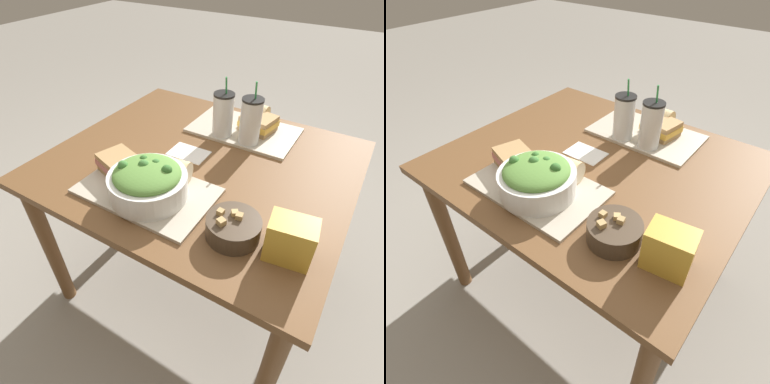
# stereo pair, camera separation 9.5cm
# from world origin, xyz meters

# --- Properties ---
(ground_plane) EXTENTS (12.00, 12.00, 0.00)m
(ground_plane) POSITION_xyz_m (0.00, 0.00, 0.00)
(ground_plane) COLOR gray
(dining_table) EXTENTS (1.10, 0.97, 0.73)m
(dining_table) POSITION_xyz_m (0.00, 0.00, 0.63)
(dining_table) COLOR brown
(dining_table) RESTS_ON ground_plane
(tray_near) EXTENTS (0.45, 0.28, 0.01)m
(tray_near) POSITION_xyz_m (-0.06, -0.26, 0.74)
(tray_near) COLOR #BCB29E
(tray_near) RESTS_ON dining_table
(tray_far) EXTENTS (0.45, 0.28, 0.01)m
(tray_far) POSITION_xyz_m (0.05, 0.29, 0.74)
(tray_far) COLOR #BCB29E
(tray_far) RESTS_ON dining_table
(salad_bowl) EXTENTS (0.25, 0.25, 0.12)m
(salad_bowl) POSITION_xyz_m (-0.03, -0.28, 0.80)
(salad_bowl) COLOR white
(salad_bowl) RESTS_ON tray_near
(soup_bowl) EXTENTS (0.16, 0.16, 0.08)m
(soup_bowl) POSITION_xyz_m (0.27, -0.29, 0.76)
(soup_bowl) COLOR #473828
(soup_bowl) RESTS_ON dining_table
(sandwich_near) EXTENTS (0.17, 0.15, 0.06)m
(sandwich_near) POSITION_xyz_m (-0.20, -0.23, 0.77)
(sandwich_near) COLOR tan
(sandwich_near) RESTS_ON tray_near
(baguette_near) EXTENTS (0.12, 0.09, 0.08)m
(baguette_near) POSITION_xyz_m (-0.01, -0.16, 0.78)
(baguette_near) COLOR #DBBC84
(baguette_near) RESTS_ON tray_near
(sandwich_far) EXTENTS (0.15, 0.14, 0.06)m
(sandwich_far) POSITION_xyz_m (0.10, 0.31, 0.77)
(sandwich_far) COLOR tan
(sandwich_far) RESTS_ON tray_far
(baguette_far) EXTENTS (0.10, 0.08, 0.08)m
(baguette_far) POSITION_xyz_m (0.07, 0.38, 0.78)
(baguette_far) COLOR #DBBC84
(baguette_far) RESTS_ON tray_far
(drink_cup_dark) EXTENTS (0.08, 0.08, 0.24)m
(drink_cup_dark) POSITION_xyz_m (-0.01, 0.20, 0.82)
(drink_cup_dark) COLOR silver
(drink_cup_dark) RESTS_ON tray_far
(drink_cup_red) EXTENTS (0.08, 0.08, 0.25)m
(drink_cup_red) POSITION_xyz_m (0.11, 0.20, 0.83)
(drink_cup_red) COLOR silver
(drink_cup_red) RESTS_ON tray_far
(chip_bag) EXTENTS (0.13, 0.10, 0.12)m
(chip_bag) POSITION_xyz_m (0.43, -0.28, 0.79)
(chip_bag) COLOR gold
(chip_bag) RESTS_ON dining_table
(napkin_folded) EXTENTS (0.15, 0.11, 0.00)m
(napkin_folded) POSITION_xyz_m (-0.06, 0.01, 0.73)
(napkin_folded) COLOR white
(napkin_folded) RESTS_ON dining_table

